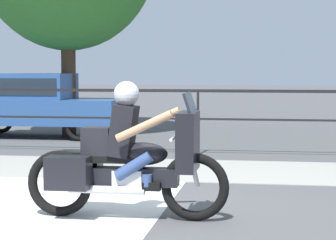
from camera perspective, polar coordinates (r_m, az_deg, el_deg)
ground_plane at (r=7.74m, az=-1.76°, el=-8.20°), size 120.00×120.00×0.00m
sidewalk_band at (r=11.04m, az=1.51°, el=-4.34°), size 44.00×2.40×0.01m
crosswalk_band at (r=7.98m, az=-13.14°, el=-7.90°), size 3.42×6.00×0.01m
fence_railing at (r=12.85m, az=2.62°, el=1.45°), size 36.00×0.05×1.30m
motorcycle at (r=7.42m, az=-3.61°, el=-3.37°), size 2.33×0.76×1.56m
parked_car at (r=16.62m, az=-11.64°, el=1.64°), size 4.20×1.71×1.58m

